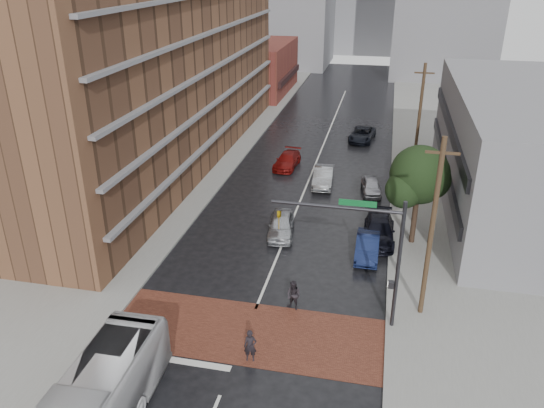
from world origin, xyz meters
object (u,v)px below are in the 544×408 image
at_px(pedestrian_a, 250,346).
at_px(car_travel_b, 323,177).
at_px(car_parked_mid, 379,230).
at_px(car_parked_near, 367,246).
at_px(car_parked_far, 371,186).
at_px(car_travel_c, 287,160).
at_px(car_travel_a, 281,225).
at_px(suv_travel, 362,134).
at_px(pedestrian_b, 294,295).

bearing_deg(pedestrian_a, car_travel_b, 78.78).
distance_m(car_travel_b, car_parked_mid, 10.22).
relative_size(car_parked_near, car_parked_far, 1.15).
xyz_separation_m(car_travel_b, car_travel_c, (-3.79, 3.57, -0.10)).
height_order(car_travel_c, car_parked_far, car_travel_c).
relative_size(car_travel_a, suv_travel, 0.88).
bearing_deg(car_travel_a, car_parked_far, 48.77).
bearing_deg(suv_travel, pedestrian_b, -86.27).
bearing_deg(car_travel_a, car_travel_c, 91.57).
bearing_deg(car_parked_mid, car_travel_c, 123.23).
bearing_deg(car_travel_b, pedestrian_b, -91.10).
bearing_deg(car_travel_c, car_travel_a, -76.64).
bearing_deg(car_travel_c, car_parked_mid, -50.65).
xyz_separation_m(pedestrian_a, car_travel_b, (0.59, 22.47, -0.08)).
bearing_deg(car_parked_near, car_travel_c, 118.38).
height_order(car_travel_a, car_travel_c, car_travel_a).
height_order(car_travel_c, suv_travel, suv_travel).
bearing_deg(pedestrian_a, pedestrian_b, 64.56).
bearing_deg(pedestrian_b, car_travel_c, 125.44).
bearing_deg(car_parked_mid, pedestrian_a, -114.07).
bearing_deg(car_parked_near, car_parked_far, 91.08).
relative_size(pedestrian_a, car_parked_far, 0.46).
bearing_deg(pedestrian_b, car_parked_far, 102.46).
bearing_deg(car_travel_b, car_parked_near, -72.36).
xyz_separation_m(car_travel_b, suv_travel, (2.47, 13.09, -0.07)).
relative_size(car_travel_a, car_travel_c, 0.96).
xyz_separation_m(pedestrian_b, car_travel_b, (-0.68, 17.97, -0.10)).
bearing_deg(car_travel_c, pedestrian_b, -73.93).
bearing_deg(car_travel_b, car_parked_far, -16.57).
distance_m(pedestrian_b, car_parked_near, 7.63).
height_order(pedestrian_b, car_travel_b, pedestrian_b).
xyz_separation_m(suv_travel, car_parked_far, (1.60, -14.06, -0.07)).
relative_size(car_travel_b, car_parked_near, 1.11).
xyz_separation_m(car_travel_b, car_parked_far, (4.06, -0.96, -0.14)).
relative_size(pedestrian_a, car_travel_c, 0.37).
xyz_separation_m(car_parked_near, car_parked_far, (-0.24, 10.30, -0.07)).
distance_m(pedestrian_b, car_travel_a, 8.72).
bearing_deg(pedestrian_b, car_travel_b, 115.88).
xyz_separation_m(car_travel_a, suv_travel, (4.17, 22.67, -0.05)).
relative_size(car_travel_c, suv_travel, 0.92).
distance_m(car_travel_c, car_parked_near, 16.89).
height_order(car_travel_a, suv_travel, car_travel_a).
distance_m(car_travel_a, car_travel_b, 9.73).
xyz_separation_m(car_travel_a, car_parked_mid, (6.67, 0.65, -0.01)).
distance_m(pedestrian_a, car_parked_mid, 14.63).
distance_m(car_travel_b, suv_travel, 13.32).
distance_m(car_travel_a, car_parked_far, 10.37).
height_order(pedestrian_b, suv_travel, pedestrian_b).
bearing_deg(suv_travel, car_travel_c, -116.27).
bearing_deg(car_travel_a, car_parked_near, -23.06).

